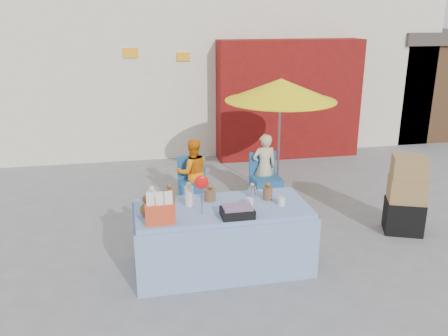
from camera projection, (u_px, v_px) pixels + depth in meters
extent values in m
plane|color=slate|center=(232.00, 249.00, 6.62)|extent=(80.00, 80.00, 0.00)
cube|color=silver|center=(176.00, 48.00, 12.44)|extent=(12.00, 5.00, 4.50)
cube|color=maroon|center=(289.00, 100.00, 10.54)|extent=(3.20, 0.60, 2.60)
cube|color=#4C331E|center=(416.00, 87.00, 13.05)|extent=(2.60, 3.00, 2.40)
cube|color=#3F3833|center=(423.00, 36.00, 12.62)|extent=(2.80, 3.20, 0.30)
cube|color=#FFA115|center=(130.00, 53.00, 9.84)|extent=(0.32, 0.04, 0.20)
cube|color=#FFA115|center=(183.00, 57.00, 10.07)|extent=(0.28, 0.04, 0.18)
cube|color=#7C9CC7|center=(222.00, 237.00, 6.03)|extent=(2.16, 0.98, 0.85)
cube|color=#7C9CC7|center=(231.00, 258.00, 5.58)|extent=(2.21, 0.06, 0.79)
cube|color=#7C9CC7|center=(215.00, 223.00, 6.51)|extent=(2.21, 0.06, 0.79)
cylinder|color=white|center=(152.00, 199.00, 5.86)|extent=(0.13, 0.13, 0.20)
cylinder|color=brown|center=(170.00, 195.00, 6.01)|extent=(0.14, 0.14, 0.18)
cylinder|color=white|center=(189.00, 196.00, 5.89)|extent=(0.11, 0.11, 0.25)
cylinder|color=brown|center=(210.00, 195.00, 6.06)|extent=(0.15, 0.15, 0.16)
cylinder|color=#B2B2B7|center=(252.00, 192.00, 6.20)|extent=(0.10, 0.10, 0.14)
cylinder|color=brown|center=(268.00, 193.00, 6.10)|extent=(0.13, 0.13, 0.17)
cylinder|color=white|center=(250.00, 202.00, 5.90)|extent=(0.09, 0.09, 0.10)
cylinder|color=white|center=(282.00, 201.00, 5.92)|extent=(0.09, 0.09, 0.10)
sphere|color=brown|center=(147.00, 210.00, 5.59)|extent=(0.17, 0.17, 0.17)
ellipsoid|color=red|center=(201.00, 182.00, 5.56)|extent=(0.17, 0.06, 0.17)
cube|color=red|center=(160.00, 214.00, 5.40)|extent=(0.34, 0.16, 0.23)
cube|color=black|center=(237.00, 213.00, 5.59)|extent=(0.39, 0.28, 0.10)
cube|color=#1E528B|center=(194.00, 195.00, 7.97)|extent=(0.50, 0.48, 0.45)
cube|color=#1E528B|center=(192.00, 167.00, 8.04)|extent=(0.48, 0.06, 0.40)
cube|color=#1E528B|center=(266.00, 190.00, 8.20)|extent=(0.50, 0.48, 0.45)
cube|color=#1E528B|center=(262.00, 163.00, 8.27)|extent=(0.48, 0.06, 0.40)
imported|color=orange|center=(193.00, 172.00, 8.00)|extent=(0.58, 0.47, 1.16)
imported|color=beige|center=(264.00, 167.00, 8.23)|extent=(0.44, 0.30, 1.18)
cylinder|color=gray|center=(279.00, 141.00, 8.30)|extent=(0.04, 0.04, 2.00)
cone|color=yellow|center=(281.00, 90.00, 8.01)|extent=(1.90, 1.90, 0.38)
cylinder|color=yellow|center=(280.00, 100.00, 8.07)|extent=(1.90, 1.90, 0.02)
cube|color=black|center=(403.00, 216.00, 7.09)|extent=(0.66, 0.61, 0.49)
cube|color=olive|center=(407.00, 189.00, 6.95)|extent=(0.62, 0.55, 0.37)
cube|color=olive|center=(409.00, 167.00, 6.82)|extent=(0.57, 0.50, 0.33)
ellipsoid|color=gold|center=(183.00, 247.00, 6.41)|extent=(0.58, 0.47, 0.26)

